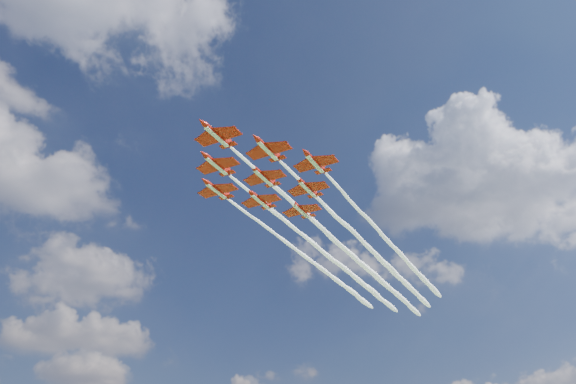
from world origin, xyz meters
name	(u,v)px	position (x,y,z in m)	size (l,w,h in m)	color
jet_lead	(320,226)	(19.32, 21.58, 84.58)	(88.42, 58.54, 2.80)	#A61409
jet_row2_port	(355,234)	(30.70, 21.22, 84.58)	(88.42, 58.54, 2.80)	#A61409
jet_row2_starb	(313,243)	(23.69, 32.09, 84.58)	(88.42, 58.54, 2.80)	#A61409
jet_row3_port	(389,242)	(42.08, 20.86, 84.58)	(88.42, 58.54, 2.80)	#A61409
jet_row3_centre	(347,250)	(35.07, 31.73, 84.58)	(88.42, 58.54, 2.80)	#A61409
jet_row3_starb	(307,258)	(28.06, 42.60, 84.58)	(88.42, 58.54, 2.80)	#A61409
jet_row4_port	(379,257)	(46.44, 31.37, 84.58)	(88.42, 58.54, 2.80)	#A61409
jet_row4_starb	(339,265)	(39.43, 42.24, 84.58)	(88.42, 58.54, 2.80)	#A61409
jet_tail	(370,271)	(50.81, 41.89, 84.58)	(88.42, 58.54, 2.80)	#A61409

